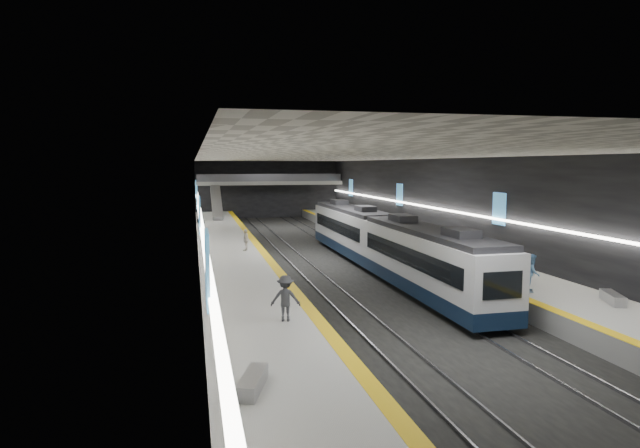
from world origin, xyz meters
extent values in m
plane|color=black|center=(0.00, 0.00, 0.00)|extent=(70.00, 70.00, 0.00)
cube|color=beige|center=(0.00, 0.00, 8.00)|extent=(20.00, 70.00, 0.04)
cube|color=black|center=(-10.00, 0.00, 4.00)|extent=(0.04, 70.00, 8.00)
cube|color=black|center=(10.00, 0.00, 4.00)|extent=(0.04, 70.00, 8.00)
cube|color=black|center=(0.00, 35.00, 4.00)|extent=(20.00, 0.04, 8.00)
cube|color=slate|center=(-7.50, 0.00, 0.50)|extent=(5.00, 70.00, 1.00)
cube|color=#B8B8B3|center=(-7.50, 0.00, 1.01)|extent=(5.00, 70.00, 0.02)
cube|color=yellow|center=(-5.30, 0.00, 1.02)|extent=(0.60, 70.00, 0.02)
cube|color=slate|center=(7.50, 0.00, 0.50)|extent=(5.00, 70.00, 1.00)
cube|color=#B8B8B3|center=(7.50, 0.00, 1.01)|extent=(5.00, 70.00, 0.02)
cube|color=yellow|center=(5.30, 0.00, 1.02)|extent=(0.60, 70.00, 0.02)
cube|color=gray|center=(-3.22, 0.00, 0.06)|extent=(0.08, 70.00, 0.12)
cube|color=gray|center=(-1.78, 0.00, 0.06)|extent=(0.08, 70.00, 0.12)
cube|color=gray|center=(1.78, 0.00, 0.06)|extent=(0.08, 70.00, 0.12)
cube|color=gray|center=(3.22, 0.00, 0.06)|extent=(0.08, 70.00, 0.12)
cube|color=#0E1E36|center=(2.50, -12.85, 0.75)|extent=(2.65, 15.00, 0.80)
cube|color=silver|center=(2.50, -12.85, 2.40)|extent=(2.65, 15.00, 2.50)
cube|color=black|center=(2.50, -12.85, 3.80)|extent=(2.44, 14.25, 0.30)
cube|color=black|center=(2.50, -12.85, 2.45)|extent=(2.69, 13.20, 1.00)
cube|color=black|center=(2.50, -20.37, 2.35)|extent=(1.85, 0.05, 1.20)
cube|color=#0E1E36|center=(2.50, 2.15, 0.75)|extent=(2.65, 15.00, 0.80)
cube|color=silver|center=(2.50, 2.15, 2.40)|extent=(2.65, 15.00, 2.50)
cube|color=black|center=(2.50, 2.15, 3.80)|extent=(2.44, 14.25, 0.30)
cube|color=black|center=(2.50, 2.15, 2.45)|extent=(2.69, 13.20, 1.00)
cube|color=black|center=(2.50, -5.37, 2.35)|extent=(1.85, 0.05, 1.20)
cube|color=#4392C9|center=(-9.92, -25.00, 4.50)|extent=(0.10, 1.50, 2.20)
cube|color=#4392C9|center=(-9.92, -8.00, 4.50)|extent=(0.10, 1.50, 2.20)
cube|color=#4392C9|center=(-9.92, 10.00, 4.50)|extent=(0.10, 1.50, 2.20)
cube|color=#4392C9|center=(-9.92, 27.00, 4.50)|extent=(0.10, 1.50, 2.20)
cube|color=#4392C9|center=(9.92, -8.00, 4.50)|extent=(0.10, 1.50, 2.20)
cube|color=#4392C9|center=(9.92, 10.00, 4.50)|extent=(0.10, 1.50, 2.20)
cube|color=#4392C9|center=(9.92, 27.00, 4.50)|extent=(0.10, 1.50, 2.20)
cube|color=white|center=(-9.80, 0.00, 3.80)|extent=(0.25, 68.60, 0.12)
cube|color=white|center=(9.80, 0.00, 3.80)|extent=(0.25, 68.60, 0.12)
cube|color=gray|center=(0.00, 33.00, 5.00)|extent=(20.00, 3.00, 0.50)
cube|color=#47474C|center=(0.00, 31.55, 5.75)|extent=(19.60, 0.08, 1.00)
cube|color=#99999E|center=(-7.50, 26.00, 2.90)|extent=(1.20, 7.50, 3.92)
cube|color=#99999E|center=(-8.73, -25.51, 1.24)|extent=(1.14, 2.01, 0.47)
cube|color=#99999E|center=(-9.50, 20.50, 1.21)|extent=(0.84, 1.80, 0.42)
cube|color=#99999E|center=(8.78, -19.64, 1.24)|extent=(1.25, 2.03, 0.48)
cube|color=#99999E|center=(9.12, 15.62, 1.21)|extent=(0.67, 1.77, 0.42)
imported|color=#AB5240|center=(6.57, -4.94, 1.93)|extent=(0.64, 0.79, 1.86)
imported|color=#5483B6|center=(6.45, -16.76, 1.97)|extent=(1.13, 1.19, 1.94)
imported|color=silver|center=(-6.49, -0.27, 1.82)|extent=(0.73, 1.04, 1.64)
imported|color=#3C3D43|center=(-6.65, -18.96, 1.96)|extent=(1.37, 0.98, 1.92)
camera|label=1|loc=(-10.26, -40.31, 7.46)|focal=30.00mm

